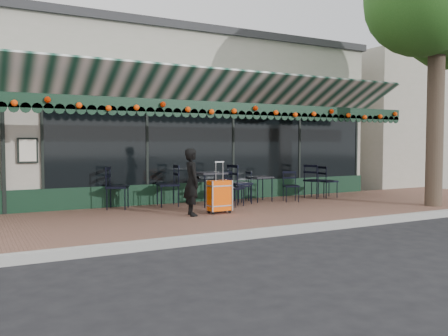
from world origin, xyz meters
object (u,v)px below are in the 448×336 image
chair_solo (118,187)px  chair_a_left (242,186)px  chair_a_front (291,186)px  cafe_table_b (210,176)px  chair_a_extra (328,182)px  chair_a_right (314,181)px  chair_b_right (240,184)px  suitcase (219,196)px  chair_b_left (168,185)px  woman (192,182)px  chair_b_front (233,189)px  street_tree (442,1)px  cafe_table_a (260,179)px

chair_solo → chair_a_left: bearing=-66.8°
chair_a_front → chair_solo: bearing=-168.5°
cafe_table_b → chair_a_extra: chair_a_extra is taller
cafe_table_b → chair_a_right: 3.28m
chair_a_extra → chair_b_right: 2.85m
suitcase → chair_a_front: 2.74m
chair_a_extra → chair_b_left: (-4.58, 0.40, 0.06)m
woman → suitcase: (0.65, 0.01, -0.33)m
chair_a_extra → chair_b_left: bearing=88.9°
cafe_table_b → chair_b_front: bearing=-40.3°
suitcase → chair_a_front: size_ratio=1.40×
chair_a_left → chair_b_left: chair_b_left is taller
suitcase → chair_a_right: bearing=17.8°
suitcase → chair_b_left: 1.71m
chair_a_left → chair_b_left: 2.03m
chair_b_left → street_tree: street_tree is taller
cafe_table_b → cafe_table_a: bearing=5.4°
cafe_table_b → street_tree: street_tree is taller
chair_a_front → chair_b_left: size_ratio=0.79×
suitcase → street_tree: street_tree is taller
chair_a_right → suitcase: bearing=88.6°
chair_b_front → street_tree: size_ratio=0.13×
suitcase → chair_a_extra: bearing=14.6°
woman → chair_a_front: woman is taller
cafe_table_a → chair_b_left: (-2.46, 0.26, -0.08)m
chair_b_right → woman: bearing=117.4°
suitcase → chair_b_right: size_ratio=1.11×
chair_a_right → chair_b_front: chair_a_right is taller
street_tree → chair_b_left: bearing=154.4°
cafe_table_a → chair_a_right: size_ratio=0.69×
cafe_table_b → street_tree: bearing=-26.0°
street_tree → chair_a_extra: bearing=119.3°
cafe_table_a → chair_b_right: (-0.72, -0.19, -0.08)m
suitcase → cafe_table_b: size_ratio=1.36×
cafe_table_a → suitcase: bearing=-144.7°
cafe_table_a → chair_b_front: chair_b_front is taller
chair_b_right → cafe_table_b: bearing=81.5°
chair_solo → chair_b_left: bearing=-68.3°
cafe_table_b → chair_b_left: bearing=156.6°
chair_b_left → street_tree: 7.95m
chair_b_left → chair_a_extra: bearing=92.0°
chair_a_extra → street_tree: 5.29m
suitcase → street_tree: (5.40, -1.25, 4.56)m
cafe_table_b → chair_a_right: chair_a_right is taller
cafe_table_b → chair_b_left: (-0.93, 0.40, -0.23)m
chair_b_left → chair_b_front: chair_b_left is taller
woman → chair_solo: bearing=42.1°
chair_a_right → chair_b_front: (-2.83, -0.48, -0.05)m
chair_a_right → chair_a_front: bearing=88.4°
chair_b_right → chair_a_front: bearing=-104.6°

